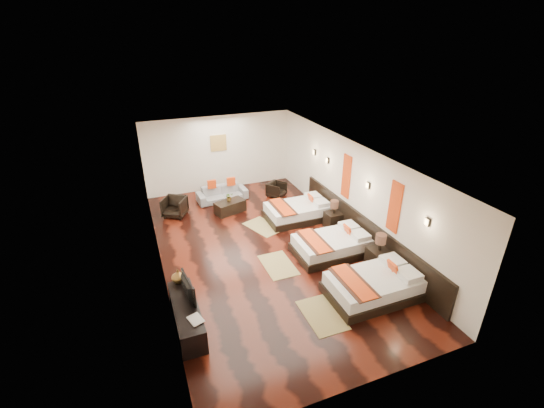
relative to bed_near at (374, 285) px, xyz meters
name	(u,v)px	position (x,y,z in m)	size (l,w,h in m)	color
floor	(263,249)	(-1.70, 2.79, -0.28)	(5.50, 9.50, 0.01)	black
ceiling	(262,154)	(-1.70, 2.79, 2.52)	(5.50, 9.50, 0.01)	white
back_wall	(219,153)	(-1.70, 7.54, 1.12)	(5.50, 0.01, 2.80)	silver
left_wall	(156,223)	(-4.45, 2.79, 1.12)	(0.01, 9.50, 2.80)	silver
right_wall	(352,190)	(1.05, 2.79, 1.12)	(0.01, 9.50, 2.80)	silver
headboard_panel	(363,231)	(1.01, 1.99, 0.17)	(0.08, 6.60, 0.90)	black
bed_near	(374,285)	(0.00, 0.00, 0.00)	(2.11, 1.32, 0.80)	black
bed_mid	(332,245)	(0.00, 1.91, -0.01)	(2.03, 1.28, 0.78)	black
bed_far	(298,211)	(0.00, 4.12, -0.01)	(2.03, 1.28, 0.77)	black
nightstand_a	(378,256)	(0.75, 0.87, 0.07)	(0.50, 0.50, 1.00)	black
nightstand_b	(333,218)	(0.75, 3.16, 0.05)	(0.47, 0.47, 0.92)	black
jute_mat_near	(322,315)	(-1.42, -0.16, -0.27)	(0.75, 1.20, 0.01)	#95834B
jute_mat_mid	(278,265)	(-1.60, 1.92, -0.27)	(0.75, 1.20, 0.01)	#95834B
jute_mat_far	(263,227)	(-1.25, 4.00, -0.27)	(0.75, 1.20, 0.01)	#95834B
tv_console	(187,316)	(-4.20, 0.59, 0.00)	(0.50, 1.80, 0.55)	black
tv	(185,289)	(-4.15, 0.82, 0.51)	(0.82, 0.11, 0.47)	black
book	(190,322)	(-4.20, 0.05, 0.29)	(0.24, 0.33, 0.03)	black
figurine	(178,276)	(-4.20, 1.41, 0.43)	(0.30, 0.30, 0.32)	brown
sofa	(222,193)	(-1.93, 6.42, -0.02)	(1.77, 0.69, 0.52)	gray
armchair_left	(175,207)	(-3.69, 5.78, 0.05)	(0.69, 0.71, 0.65)	black
armchair_right	(277,190)	(0.01, 5.99, 0.00)	(0.58, 0.60, 0.55)	black
coffee_table	(230,207)	(-1.93, 5.37, -0.08)	(1.00, 0.50, 0.40)	black
table_plant	(229,197)	(-1.93, 5.44, 0.27)	(0.26, 0.22, 0.29)	#266220
orange_panel_a	(395,207)	(1.03, 0.89, 1.42)	(0.04, 0.40, 1.30)	#D86014
orange_panel_b	(346,176)	(1.03, 3.09, 1.42)	(0.04, 0.40, 1.30)	#D86014
sconce_near	(427,222)	(1.01, -0.21, 1.57)	(0.07, 0.12, 0.18)	black
sconce_mid	(368,185)	(1.01, 1.99, 1.57)	(0.07, 0.12, 0.18)	black
sconce_far	(327,160)	(1.01, 4.19, 1.57)	(0.07, 0.12, 0.18)	black
sconce_lounge	(314,152)	(1.01, 5.09, 1.57)	(0.07, 0.12, 0.18)	black
gold_artwork	(218,143)	(-1.70, 7.52, 1.52)	(0.60, 0.04, 0.60)	#AD873F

